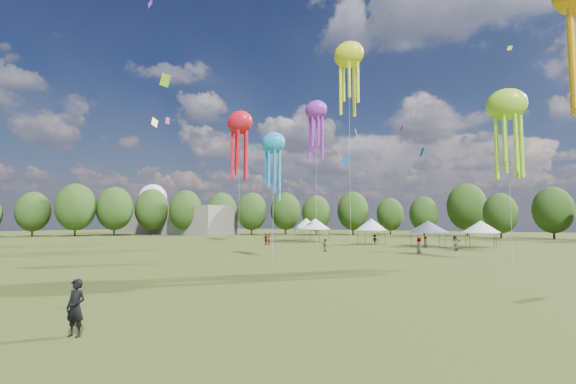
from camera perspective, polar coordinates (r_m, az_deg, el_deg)
The scene contains 10 objects.
ground at distance 23.06m, azimuth -30.00°, elevation -13.06°, with size 300.00×300.00×0.00m, color #384416.
observer_main at distance 15.40m, azimuth -27.96°, elevation -14.34°, with size 0.68×0.45×1.88m, color black.
spectator_near at distance 50.39m, azimuth 5.35°, elevation -7.55°, with size 0.77×0.60×1.58m, color gray.
spectators_far at distance 59.58m, azimuth 14.30°, elevation -6.85°, with size 29.38×15.87×1.85m.
festival_tents at distance 68.12m, azimuth 12.08°, elevation -4.60°, with size 36.60×11.82×4.38m.
show_kites at distance 55.65m, azimuth 14.30°, elevation 14.44°, with size 55.31×25.27×30.37m.
small_kites at distance 62.28m, azimuth 11.37°, elevation 20.39°, with size 71.60×66.50×46.40m.
treeline at distance 77.22m, azimuth 13.85°, elevation -1.99°, with size 201.57×95.24×13.43m.
hangar at distance 123.81m, azimuth -16.17°, elevation -3.90°, with size 40.00×12.00×8.00m, color gray.
radome at distance 139.99m, azimuth -18.68°, elevation -1.40°, with size 9.00×9.00×16.00m.
Camera 1 is at (19.98, -10.88, 3.79)m, focal length 25.00 mm.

